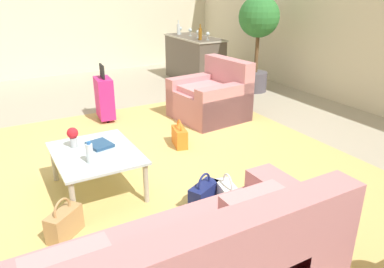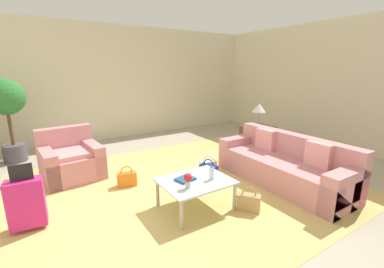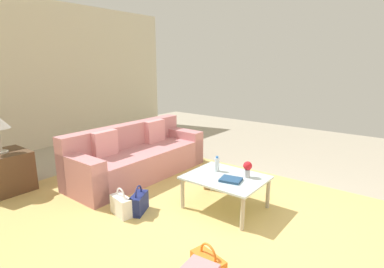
# 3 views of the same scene
# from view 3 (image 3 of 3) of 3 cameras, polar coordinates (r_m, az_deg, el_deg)

# --- Properties ---
(ground_plane) EXTENTS (12.00, 12.00, 0.00)m
(ground_plane) POSITION_cam_3_polar(r_m,az_deg,el_deg) (3.45, 7.64, -18.65)
(ground_plane) COLOR #A89E89
(wall_right) EXTENTS (0.12, 8.00, 3.10)m
(wall_right) POSITION_cam_3_polar(r_m,az_deg,el_deg) (6.98, -31.14, 9.31)
(wall_right) COLOR beige
(wall_right) RESTS_ON ground
(area_rug) EXTENTS (5.20, 4.40, 0.01)m
(area_rug) POSITION_cam_3_polar(r_m,az_deg,el_deg) (3.60, -2.70, -16.95)
(area_rug) COLOR tan
(area_rug) RESTS_ON ground
(couch) EXTENTS (0.86, 2.36, 0.83)m
(couch) POSITION_cam_3_polar(r_m,az_deg,el_deg) (5.04, -10.63, -4.46)
(couch) COLOR #C67F84
(couch) RESTS_ON ground
(coffee_table) EXTENTS (0.96, 0.77, 0.43)m
(coffee_table) POSITION_cam_3_polar(r_m,az_deg,el_deg) (3.84, 6.43, -8.79)
(coffee_table) COLOR silver
(coffee_table) RESTS_ON ground
(water_bottle) EXTENTS (0.06, 0.06, 0.20)m
(water_bottle) POSITION_cam_3_polar(r_m,az_deg,el_deg) (3.97, 4.77, -5.76)
(water_bottle) COLOR silver
(water_bottle) RESTS_ON coffee_table
(coffee_table_book) EXTENTS (0.29, 0.25, 0.03)m
(coffee_table_book) POSITION_cam_3_polar(r_m,az_deg,el_deg) (3.70, 7.40, -8.62)
(coffee_table_book) COLOR navy
(coffee_table_book) RESTS_ON coffee_table
(flower_vase) EXTENTS (0.11, 0.11, 0.21)m
(flower_vase) POSITION_cam_3_polar(r_m,az_deg,el_deg) (3.80, 10.53, -6.35)
(flower_vase) COLOR #B2B7BC
(flower_vase) RESTS_ON coffee_table
(side_table) EXTENTS (0.62, 0.62, 0.58)m
(side_table) POSITION_cam_3_polar(r_m,az_deg,el_deg) (5.12, -32.12, -6.14)
(side_table) COLOR #513823
(side_table) RESTS_ON ground
(handbag_navy) EXTENTS (0.27, 0.35, 0.36)m
(handbag_navy) POSITION_cam_3_polar(r_m,az_deg,el_deg) (3.87, -10.07, -12.77)
(handbag_navy) COLOR navy
(handbag_navy) RESTS_ON ground
(handbag_tan) EXTENTS (0.31, 0.34, 0.36)m
(handbag_tan) POSITION_cam_3_polar(r_m,az_deg,el_deg) (4.58, 3.02, -8.28)
(handbag_tan) COLOR tan
(handbag_tan) RESTS_ON ground
(handbag_white) EXTENTS (0.34, 0.20, 0.36)m
(handbag_white) POSITION_cam_3_polar(r_m,az_deg,el_deg) (3.85, -13.32, -13.10)
(handbag_white) COLOR white
(handbag_white) RESTS_ON ground
(handbag_orange) EXTENTS (0.34, 0.21, 0.36)m
(handbag_orange) POSITION_cam_3_polar(r_m,az_deg,el_deg) (2.79, 3.08, -24.06)
(handbag_orange) COLOR orange
(handbag_orange) RESTS_ON ground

